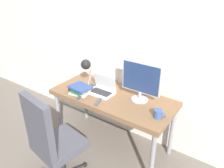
{
  "coord_description": "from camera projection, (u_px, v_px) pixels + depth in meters",
  "views": [
    {
      "loc": [
        1.34,
        -1.6,
        2.1
      ],
      "look_at": [
        0.02,
        0.31,
        0.95
      ],
      "focal_mm": 35.0,
      "sensor_mm": 36.0,
      "label": 1
    }
  ],
  "objects": [
    {
      "name": "monitor",
      "position": [
        141.0,
        80.0,
        2.5
      ],
      "size": [
        0.48,
        0.2,
        0.47
      ],
      "color": "#B7B7BC",
      "rests_on": "desk"
    },
    {
      "name": "game_controller",
      "position": [
        73.0,
        90.0,
        2.79
      ],
      "size": [
        0.15,
        0.1,
        0.04
      ],
      "color": "black",
      "rests_on": "desk"
    },
    {
      "name": "laptop",
      "position": [
        102.0,
        89.0,
        2.75
      ],
      "size": [
        0.32,
        0.22,
        0.23
      ],
      "color": "silver",
      "rests_on": "desk"
    },
    {
      "name": "desk_lamp",
      "position": [
        87.0,
        66.0,
        2.73
      ],
      "size": [
        0.13,
        0.27,
        0.41
      ],
      "color": "#4C4C51",
      "rests_on": "desk"
    },
    {
      "name": "mug",
      "position": [
        158.0,
        114.0,
        2.27
      ],
      "size": [
        0.13,
        0.09,
        0.09
      ],
      "color": "#385693",
      "rests_on": "desk"
    },
    {
      "name": "ground_plane",
      "position": [
        97.0,
        159.0,
        2.79
      ],
      "size": [
        12.0,
        12.0,
        0.0
      ],
      "primitive_type": "plane",
      "color": "#70665B"
    },
    {
      "name": "wall_back",
      "position": [
        130.0,
        46.0,
        2.76
      ],
      "size": [
        8.0,
        0.05,
        2.6
      ],
      "color": "silver",
      "rests_on": "ground_plane"
    },
    {
      "name": "desk",
      "position": [
        112.0,
        100.0,
        2.73
      ],
      "size": [
        1.54,
        0.68,
        0.77
      ],
      "color": "brown",
      "rests_on": "ground_plane"
    },
    {
      "name": "media_remote",
      "position": [
        81.0,
        96.0,
        2.67
      ],
      "size": [
        0.08,
        0.17,
        0.02
      ],
      "color": "#4C4C51",
      "rests_on": "desk"
    },
    {
      "name": "tv_remote",
      "position": [
        98.0,
        102.0,
        2.54
      ],
      "size": [
        0.09,
        0.16,
        0.02
      ],
      "color": "#4C4C51",
      "rests_on": "desk"
    },
    {
      "name": "office_chair",
      "position": [
        51.0,
        139.0,
        2.24
      ],
      "size": [
        0.56,
        0.56,
        1.11
      ],
      "color": "black",
      "rests_on": "ground_plane"
    },
    {
      "name": "book_stack",
      "position": [
        80.0,
        90.0,
        2.73
      ],
      "size": [
        0.28,
        0.23,
        0.1
      ],
      "color": "silver",
      "rests_on": "desk"
    }
  ]
}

